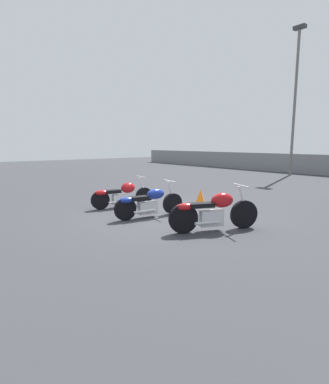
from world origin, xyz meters
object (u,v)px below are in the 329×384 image
Objects in this scene: traffic_cone_near at (200,196)px; motorcycle_slot_2 at (213,211)px; light_pole_left at (295,91)px; motorcycle_slot_0 at (122,195)px; motorcycle_slot_1 at (148,203)px.

motorcycle_slot_2 is at bearing -40.34° from traffic_cone_near.
motorcycle_slot_2 is (5.24, -12.92, -4.63)m from light_pole_left.
motorcycle_slot_0 is 3.54m from motorcycle_slot_2.
light_pole_left is 4.37× the size of motorcycle_slot_0.
motorcycle_slot_1 reaches higher than traffic_cone_near.
motorcycle_slot_2 is 3.15m from traffic_cone_near.
motorcycle_slot_2 reaches higher than traffic_cone_near.
motorcycle_slot_2 is (1.95, 0.40, 0.06)m from motorcycle_slot_1.
traffic_cone_near is (-2.40, 2.04, -0.22)m from motorcycle_slot_2.
traffic_cone_near is at bearing 73.22° from motorcycle_slot_0.
motorcycle_slot_1 is 1.00× the size of motorcycle_slot_2.
motorcycle_slot_2 is (3.53, 0.28, 0.06)m from motorcycle_slot_0.
motorcycle_slot_0 is 0.99× the size of motorcycle_slot_1.
traffic_cone_near is (2.84, -10.88, -4.85)m from light_pole_left.
motorcycle_slot_0 is (1.71, -13.20, -4.69)m from light_pole_left.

